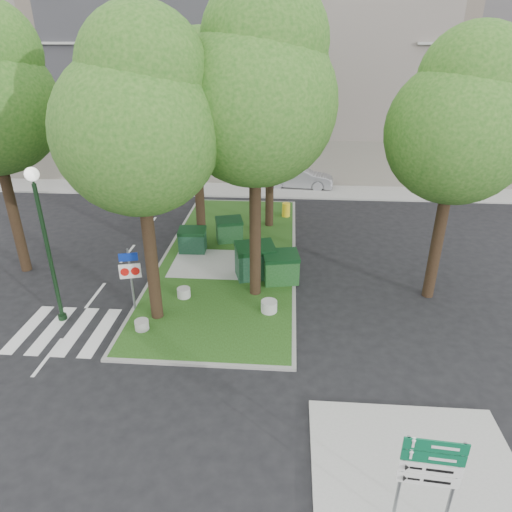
# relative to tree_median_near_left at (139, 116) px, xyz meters

# --- Properties ---
(ground) EXTENTS (120.00, 120.00, 0.00)m
(ground) POSITION_rel_tree_median_near_left_xyz_m (1.41, -2.56, -7.32)
(ground) COLOR black
(ground) RESTS_ON ground
(median_island) EXTENTS (6.00, 16.00, 0.12)m
(median_island) POSITION_rel_tree_median_near_left_xyz_m (1.91, 5.44, -7.26)
(median_island) COLOR #224012
(median_island) RESTS_ON ground
(median_kerb) EXTENTS (6.30, 16.30, 0.10)m
(median_kerb) POSITION_rel_tree_median_near_left_xyz_m (1.91, 5.44, -7.27)
(median_kerb) COLOR gray
(median_kerb) RESTS_ON ground
(sidewalk_corner) EXTENTS (5.00, 4.00, 0.12)m
(sidewalk_corner) POSITION_rel_tree_median_near_left_xyz_m (7.91, -6.06, -7.26)
(sidewalk_corner) COLOR #999993
(sidewalk_corner) RESTS_ON ground
(building_sidewalk) EXTENTS (42.00, 3.00, 0.12)m
(building_sidewalk) POSITION_rel_tree_median_near_left_xyz_m (1.41, 15.94, -7.26)
(building_sidewalk) COLOR #999993
(building_sidewalk) RESTS_ON ground
(zebra_crossing) EXTENTS (5.00, 3.00, 0.01)m
(zebra_crossing) POSITION_rel_tree_median_near_left_xyz_m (-2.34, -1.06, -7.31)
(zebra_crossing) COLOR silver
(zebra_crossing) RESTS_ON ground
(apartment_building) EXTENTS (41.00, 12.00, 16.00)m
(apartment_building) POSITION_rel_tree_median_near_left_xyz_m (1.41, 23.44, 0.68)
(apartment_building) COLOR #C2AC92
(apartment_building) RESTS_ON ground
(tree_median_near_left) EXTENTS (5.20, 5.20, 10.53)m
(tree_median_near_left) POSITION_rel_tree_median_near_left_xyz_m (0.00, 0.00, 0.00)
(tree_median_near_left) COLOR black
(tree_median_near_left) RESTS_ON ground
(tree_median_near_right) EXTENTS (5.60, 5.60, 11.46)m
(tree_median_near_right) POSITION_rel_tree_median_near_left_xyz_m (3.50, 2.00, 0.67)
(tree_median_near_right) COLOR black
(tree_median_near_right) RESTS_ON ground
(tree_median_mid) EXTENTS (4.80, 4.80, 9.99)m
(tree_median_mid) POSITION_rel_tree_median_near_left_xyz_m (0.50, 6.50, -0.34)
(tree_median_mid) COLOR black
(tree_median_mid) RESTS_ON ground
(tree_median_far) EXTENTS (5.80, 5.80, 11.93)m
(tree_median_far) POSITION_rel_tree_median_near_left_xyz_m (3.70, 9.50, 1.00)
(tree_median_far) COLOR black
(tree_median_far) RESTS_ON ground
(tree_street_right) EXTENTS (5.00, 5.00, 10.06)m
(tree_street_right) POSITION_rel_tree_median_near_left_xyz_m (10.50, 2.50, -0.33)
(tree_street_right) COLOR black
(tree_street_right) RESTS_ON ground
(dumpster_a) EXTENTS (1.32, 0.94, 1.20)m
(dumpster_a) POSITION_rel_tree_median_near_left_xyz_m (0.10, 5.71, -6.62)
(dumpster_a) COLOR #0D321E
(dumpster_a) RESTS_ON median_island
(dumpster_b) EXTENTS (1.52, 1.25, 1.23)m
(dumpster_b) POSITION_rel_tree_median_near_left_xyz_m (1.70, 7.13, -6.61)
(dumpster_b) COLOR #103715
(dumpster_b) RESTS_ON median_island
(dumpster_c) EXTENTS (1.90, 1.57, 1.53)m
(dumpster_c) POSITION_rel_tree_median_near_left_xyz_m (3.30, 3.37, -6.46)
(dumpster_c) COLOR #0F341E
(dumpster_c) RESTS_ON median_island
(dumpster_d) EXTENTS (1.63, 1.28, 1.36)m
(dumpster_d) POSITION_rel_tree_median_near_left_xyz_m (4.41, 2.97, -6.55)
(dumpster_d) COLOR #144115
(dumpster_d) RESTS_ON median_island
(bollard_left) EXTENTS (0.49, 0.49, 0.35)m
(bollard_left) POSITION_rel_tree_median_near_left_xyz_m (-0.40, -0.94, -7.02)
(bollard_left) COLOR #9B9A96
(bollard_left) RESTS_ON median_island
(bollard_right) EXTENTS (0.61, 0.61, 0.44)m
(bollard_right) POSITION_rel_tree_median_near_left_xyz_m (4.04, 0.58, -6.98)
(bollard_right) COLOR #ABACA6
(bollard_right) RESTS_ON median_island
(bollard_mid) EXTENTS (0.53, 0.53, 0.38)m
(bollard_mid) POSITION_rel_tree_median_near_left_xyz_m (0.60, 1.39, -7.01)
(bollard_mid) COLOR #A4A49F
(bollard_mid) RESTS_ON median_island
(litter_bin) EXTENTS (0.46, 0.46, 0.80)m
(litter_bin) POSITION_rel_tree_median_near_left_xyz_m (4.52, 10.88, -6.80)
(litter_bin) COLOR gold
(litter_bin) RESTS_ON median_island
(street_lamp) EXTENTS (0.46, 0.46, 5.76)m
(street_lamp) POSITION_rel_tree_median_near_left_xyz_m (-3.61, -0.36, -3.70)
(street_lamp) COLOR black
(street_lamp) RESTS_ON ground
(traffic_sign_pole) EXTENTS (0.77, 0.25, 2.62)m
(traffic_sign_pole) POSITION_rel_tree_median_near_left_xyz_m (-1.10, 0.42, -5.64)
(traffic_sign_pole) COLOR slate
(traffic_sign_pole) RESTS_ON ground
(directional_sign) EXTENTS (1.22, 0.16, 2.44)m
(directional_sign) POSITION_rel_tree_median_near_left_xyz_m (7.61, -7.56, -5.57)
(directional_sign) COLOR slate
(directional_sign) RESTS_ON sidewalk_corner
(car_white) EXTENTS (4.53, 2.02, 1.52)m
(car_white) POSITION_rel_tree_median_near_left_xyz_m (-5.77, 14.24, -6.56)
(car_white) COLOR silver
(car_white) RESTS_ON ground
(car_silver) EXTENTS (4.85, 2.07, 1.56)m
(car_silver) POSITION_rel_tree_median_near_left_xyz_m (5.30, 16.94, -6.54)
(car_silver) COLOR gray
(car_silver) RESTS_ON ground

